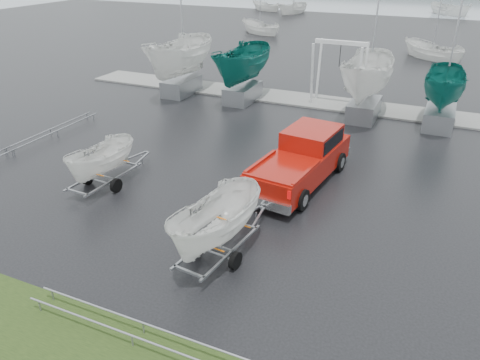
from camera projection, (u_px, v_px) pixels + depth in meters
ground_plane at (187, 172)px, 21.66m from camera, size 120.00×120.00×0.00m
dock at (282, 97)px, 32.23m from camera, size 30.00×3.00×0.12m
pickup_truck at (304, 156)px, 20.42m from camera, size 3.02×6.79×2.19m
trailer_hitched at (216, 185)px, 14.48m from camera, size 1.92×3.71×5.07m
trailer_parked at (98, 135)px, 19.33m from camera, size 1.81×3.65×4.32m
boat_hoist at (339, 64)px, 29.68m from camera, size 3.30×2.18×4.12m
keelboat_0 at (178, 28)px, 31.11m from camera, size 2.81×3.20×10.99m
keelboat_1 at (243, 39)px, 29.75m from camera, size 2.57×3.20×7.93m
keelboat_2 at (372, 45)px, 26.51m from camera, size 2.72×3.20×10.90m
keelboat_3 at (449, 65)px, 25.55m from camera, size 2.24×3.20×10.40m
mast_rack_0 at (54, 130)px, 25.62m from camera, size 0.56×6.50×0.06m
mast_rack_2 at (137, 329)px, 12.29m from camera, size 7.00×0.56×0.06m
moored_boat_0 at (260, 34)px, 55.93m from camera, size 3.16×3.13×11.06m
moored_boat_1 at (293, 14)px, 72.64m from camera, size 3.18×3.23×11.47m
moored_boat_2 at (431, 59)px, 43.45m from camera, size 3.34×3.32×11.17m
moored_boat_4 at (266, 11)px, 75.91m from camera, size 2.96×2.93×10.91m
moored_boat_5 at (449, 15)px, 71.57m from camera, size 3.97×3.96×11.69m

